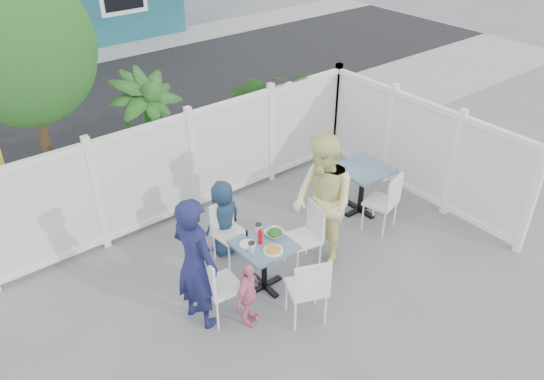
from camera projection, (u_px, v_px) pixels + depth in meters
ground at (293, 298)px, 6.48m from camera, size 80.00×80.00×0.00m
near_sidewalk at (148, 174)px, 9.00m from camera, size 24.00×2.60×0.01m
street at (69, 106)px, 11.45m from camera, size 24.00×5.00×0.01m
far_sidewalk at (24, 68)px, 13.51m from camera, size 24.00×1.60×0.01m
fence_back at (193, 164)px, 7.71m from camera, size 5.86×0.08×1.60m
fence_right at (419, 152)px, 8.04m from camera, size 0.08×3.66×1.60m
tree at (22, 49)px, 6.45m from camera, size 1.80×1.62×3.59m
potted_shrub_a at (149, 139)px, 7.89m from camera, size 1.40×1.40×2.01m
potted_shrub_b at (264, 114)px, 8.99m from camera, size 1.95×1.82×1.75m
main_table at (264, 254)px, 6.37m from camera, size 0.65×0.65×0.68m
spare_table at (363, 178)px, 7.78m from camera, size 0.71×0.71×0.75m
chair_left at (215, 282)px, 5.93m from camera, size 0.43×0.45×0.92m
chair_right at (308, 232)px, 6.76m from camera, size 0.47×0.48×0.89m
chair_back at (227, 227)px, 6.90m from camera, size 0.41×0.40×0.84m
chair_near at (309, 286)px, 5.87m from camera, size 0.55×0.54×0.93m
chair_spare at (386, 199)px, 7.39m from camera, size 0.50×0.49×0.91m
man at (195, 263)px, 5.76m from camera, size 0.51×0.67×1.66m
woman at (323, 202)px, 6.64m from camera, size 0.89×1.02×1.81m
boy at (224, 218)px, 6.98m from camera, size 0.56×0.39×1.08m
toddler at (248, 295)px, 5.93m from camera, size 0.53×0.41×0.84m
plate_main at (273, 251)px, 6.17m from camera, size 0.24×0.24×0.01m
plate_side at (248, 244)px, 6.27m from camera, size 0.20×0.20×0.01m
salad_bowl at (275, 234)px, 6.41m from camera, size 0.24×0.24×0.06m
coffee_cup_a at (252, 247)px, 6.14m from camera, size 0.08×0.08×0.12m
coffee_cup_b at (258, 229)px, 6.44m from camera, size 0.08×0.08×0.12m
ketchup_bottle at (260, 237)px, 6.25m from camera, size 0.06×0.06×0.18m
salt_shaker at (245, 235)px, 6.38m from camera, size 0.03×0.03×0.07m
pepper_shaker at (247, 233)px, 6.40m from camera, size 0.03×0.03×0.07m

